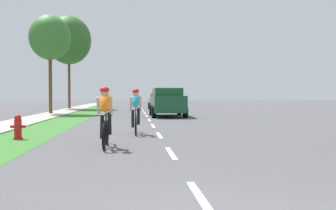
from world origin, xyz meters
TOP-DOWN VIEW (x-y plane):
  - ground_plane at (0.00, 20.00)m, footprint 120.00×120.00m
  - grass_verge at (-4.43, 20.00)m, footprint 2.04×70.00m
  - sidewalk_concrete at (-6.44, 20.00)m, footprint 1.99×70.00m
  - lane_markings_center at (0.00, 24.00)m, footprint 0.12×54.07m
  - fire_hydrant_red at (-4.43, 8.44)m, footprint 0.44×0.38m
  - cyclist_lead at (-1.60, 6.38)m, footprint 0.42×1.72m
  - cyclist_trailing at (-0.79, 9.51)m, footprint 0.42×1.72m
  - suv_dark_green at (1.30, 19.77)m, footprint 2.15×4.70m
  - sedan_red at (1.59, 30.90)m, footprint 1.98×4.30m
  - street_tree_near at (-6.76, 23.47)m, footprint 2.90×2.90m
  - street_tree_far at (-7.02, 32.70)m, footprint 4.25×4.25m

SIDE VIEW (x-z plane):
  - ground_plane at x=0.00m, z-range 0.00..0.00m
  - grass_verge at x=-4.43m, z-range 0.00..0.01m
  - lane_markings_center at x=0.00m, z-range 0.00..0.01m
  - sidewalk_concrete at x=-6.44m, z-range -0.05..0.06m
  - fire_hydrant_red at x=-4.43m, z-range -0.01..0.75m
  - sedan_red at x=1.59m, z-range 0.01..1.53m
  - cyclist_lead at x=-1.60m, z-range 0.02..1.60m
  - cyclist_trailing at x=-0.79m, z-range 0.02..1.60m
  - suv_dark_green at x=1.30m, z-range 0.05..1.84m
  - street_tree_near at x=-6.76m, z-range 1.91..8.98m
  - street_tree_far at x=-7.02m, z-range 2.15..11.16m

